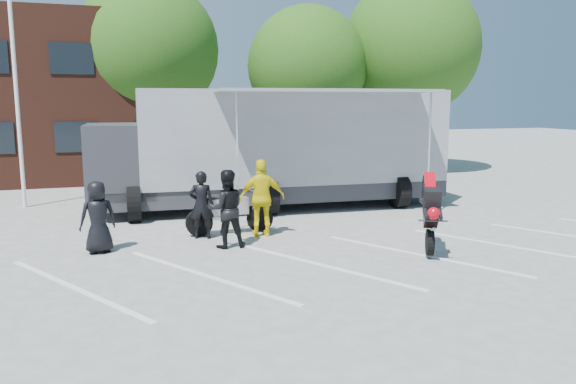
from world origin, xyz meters
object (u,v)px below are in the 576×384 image
flagpole (22,46)px  tree_mid (307,67)px  tree_left (147,50)px  spectator_hivis (262,198)px  spectator_leather_c (226,209)px  transporter_truck (278,207)px  spectator_leather_b (202,205)px  stunt_bike_rider (426,250)px  tree_right (411,48)px  spectator_leather_a (98,217)px  parked_motorcycle (230,234)px

flagpole → tree_mid: (11.24, 5.00, -0.11)m
tree_left → spectator_hivis: (1.74, -12.18, -4.59)m
spectator_leather_c → spectator_hivis: (1.09, 0.81, 0.06)m
transporter_truck → spectator_leather_b: 4.64m
flagpole → stunt_bike_rider: flagpole is taller
spectator_leather_c → stunt_bike_rider: bearing=160.1°
tree_right → spectator_hivis: 15.60m
flagpole → tree_right: 16.88m
tree_right → spectator_leather_a: size_ratio=5.58×
tree_left → transporter_truck: size_ratio=0.74×
spectator_hivis → spectator_leather_a: bearing=10.8°
flagpole → parked_motorcycle: 9.26m
tree_right → spectator_leather_b: bearing=-138.4°
transporter_truck → spectator_leather_c: 5.25m
flagpole → spectator_hivis: 9.52m
spectator_leather_a → flagpole: bearing=-85.6°
tree_left → spectator_leather_a: bearing=-99.8°
transporter_truck → stunt_bike_rider: bearing=-72.1°
parked_motorcycle → spectator_leather_a: 3.40m
tree_right → spectator_leather_c: bearing=-134.6°
flagpole → tree_mid: 12.31m
tree_mid → tree_right: 5.11m
parked_motorcycle → spectator_leather_a: size_ratio=1.42×
tree_right → stunt_bike_rider: tree_right is taller
parked_motorcycle → tree_left: bearing=4.4°
tree_left → spectator_leather_a: (-2.18, -12.56, -4.75)m
tree_mid → transporter_truck: tree_mid is taller
transporter_truck → parked_motorcycle: 3.90m
spectator_leather_c → flagpole: bearing=-53.6°
tree_mid → spectator_leather_c: 14.16m
tree_mid → spectator_hivis: size_ratio=3.94×
stunt_bike_rider → spectator_leather_b: (-4.69, 2.72, 0.85)m
tree_left → spectator_leather_b: tree_left is taller
parked_motorcycle → stunt_bike_rider: (3.93, -2.96, 0.00)m
tree_right → stunt_bike_rider: size_ratio=4.71×
tree_right → spectator_leather_c: size_ratio=5.00×
parked_motorcycle → spectator_hivis: size_ratio=1.19×
tree_right → spectator_leather_a: tree_right is taller
flagpole → tree_right: tree_right is taller
spectator_leather_b → spectator_leather_c: size_ratio=0.93×
stunt_bike_rider → spectator_leather_c: bearing=-175.7°
tree_left → spectator_leather_c: (0.65, -13.00, -4.65)m
tree_left → parked_motorcycle: tree_left is taller
tree_right → spectator_leather_b: size_ratio=5.39×
tree_left → flagpole: bearing=-125.3°
spectator_leather_b → tree_left: bearing=-69.7°
tree_left → spectator_leather_b: (0.25, -11.95, -4.72)m
tree_left → tree_mid: (7.00, -1.00, -0.62)m
stunt_bike_rider → spectator_leather_b: 5.48m
spectator_leather_a → spectator_hivis: bearing=172.5°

